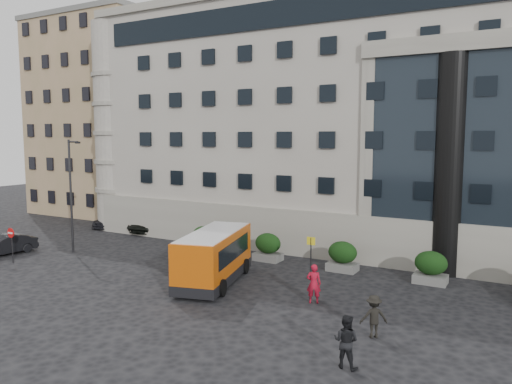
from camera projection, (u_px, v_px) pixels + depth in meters
ground at (180, 289)px, 27.07m from camera, size 120.00×120.00×0.00m
civic_building at (398, 127)px, 42.10m from camera, size 44.00×24.00×18.00m
entrance_column at (450, 166)px, 29.33m from camera, size 1.80×1.80×13.00m
apartment_near at (120, 120)px, 55.01m from camera, size 14.00×14.00×20.00m
apartment_far at (195, 116)px, 71.92m from camera, size 13.00×13.00×22.00m
hedge_a at (204, 239)px, 35.67m from camera, size 1.80×1.26×1.84m
hedge_b at (268, 247)px, 33.11m from camera, size 1.80×1.26×1.84m
hedge_c at (343, 256)px, 30.55m from camera, size 1.80×1.26×1.84m
hedge_d at (431, 267)px, 28.00m from camera, size 1.80×1.26×1.84m
street_lamp at (71, 191)px, 35.04m from camera, size 1.16×0.18×8.00m
bus_stop_sign at (311, 251)px, 28.49m from camera, size 0.50×0.08×2.52m
no_entry_sign at (11, 238)px, 32.39m from camera, size 0.64×0.16×2.32m
minibus at (214, 255)px, 28.07m from camera, size 4.16×7.37×2.92m
red_truck at (191, 206)px, 49.22m from camera, size 3.34×5.32×2.66m
parked_car_b at (5, 245)px, 34.77m from camera, size 2.00×4.34×1.38m
parked_car_c at (114, 219)px, 45.57m from camera, size 2.50×4.85×1.35m
parked_car_d at (156, 222)px, 43.44m from camera, size 2.99×5.83×1.57m
pedestrian_a at (314, 284)px, 24.69m from camera, size 0.84×0.70×1.98m
pedestrian_b at (346, 341)px, 17.81m from camera, size 0.97×0.77×1.95m
pedestrian_c at (374, 316)px, 20.48m from camera, size 1.33×1.19×1.78m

